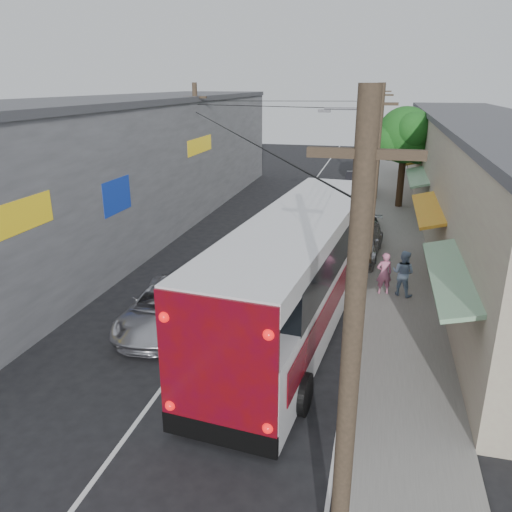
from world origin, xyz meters
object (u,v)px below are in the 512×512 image
at_px(jeepney, 165,308).
at_px(parked_suv, 357,241).
at_px(parked_car_mid, 362,217).
at_px(parked_car_far, 357,183).
at_px(pedestrian_near, 384,273).
at_px(coach_bus, 299,269).
at_px(pedestrian_far, 403,273).

xyz_separation_m(jeepney, parked_suv, (6.00, 9.06, 0.07)).
xyz_separation_m(parked_suv, parked_car_mid, (0.00, 4.76, -0.01)).
bearing_deg(parked_car_far, parked_suv, -86.87).
xyz_separation_m(jeepney, pedestrian_near, (7.27, 4.48, 0.26)).
xyz_separation_m(coach_bus, parked_car_mid, (1.59, 12.50, -1.27)).
xyz_separation_m(coach_bus, pedestrian_near, (2.86, 3.17, -1.07)).
relative_size(parked_car_mid, pedestrian_far, 2.49).
relative_size(pedestrian_near, pedestrian_far, 0.93).
relative_size(coach_bus, jeepney, 2.73).
bearing_deg(coach_bus, parked_car_far, 93.74).
xyz_separation_m(coach_bus, parked_suv, (1.59, 7.75, -1.26)).
xyz_separation_m(parked_car_mid, pedestrian_far, (1.98, -9.32, 0.26)).
relative_size(coach_bus, parked_car_mid, 3.07).
xyz_separation_m(jeepney, parked_car_far, (5.20, 23.72, 0.09)).
bearing_deg(parked_car_far, pedestrian_near, -83.84).
xyz_separation_m(coach_bus, pedestrian_far, (3.57, 3.19, -1.01)).
relative_size(parked_car_mid, pedestrian_near, 2.68).
distance_m(coach_bus, parked_car_far, 22.46).
bearing_deg(pedestrian_near, pedestrian_far, 163.85).
height_order(parked_suv, pedestrian_near, pedestrian_near).
relative_size(jeepney, pedestrian_near, 3.02).
bearing_deg(parked_suv, pedestrian_near, -69.68).
bearing_deg(parked_car_mid, coach_bus, -103.98).
xyz_separation_m(coach_bus, parked_car_far, (0.79, 22.41, -1.23)).
relative_size(parked_car_far, pedestrian_near, 2.88).
relative_size(parked_suv, parked_car_far, 1.10).
bearing_deg(parked_car_mid, pedestrian_far, -84.72).
distance_m(pedestrian_near, pedestrian_far, 0.71).
bearing_deg(jeepney, parked_suv, 51.98).
height_order(jeepney, pedestrian_near, pedestrian_near).
height_order(coach_bus, pedestrian_far, coach_bus).
distance_m(parked_car_far, pedestrian_near, 19.35).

